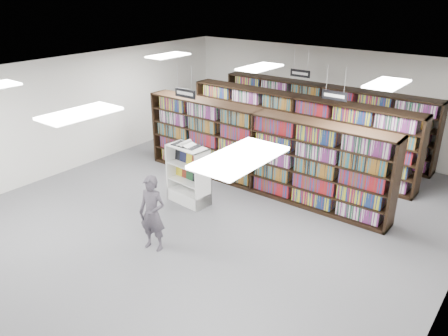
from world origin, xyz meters
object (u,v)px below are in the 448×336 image
Objects in this scene: bookshelf_row_near at (257,151)px; shopper at (152,213)px; open_book at (186,144)px; endcap_display at (190,183)px.

bookshelf_row_near is 4.43× the size of shopper.
open_book is at bearing -120.25° from bookshelf_row_near.
bookshelf_row_near reaches higher than endcap_display.
endcap_display is 1.00m from open_book.
open_book is at bearing -173.65° from endcap_display.
bookshelf_row_near is 3.63m from shopper.
bookshelf_row_near is at bearing 66.41° from endcap_display.
open_book is (-0.08, -0.00, 1.00)m from endcap_display.
endcap_display is at bearing -118.24° from bookshelf_row_near.
shopper reaches higher than open_book.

